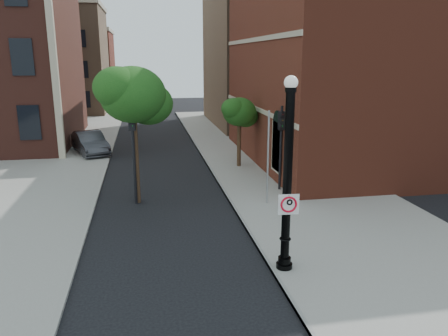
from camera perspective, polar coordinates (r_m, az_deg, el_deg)
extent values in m
plane|color=black|center=(13.83, -2.29, -13.79)|extent=(120.00, 120.00, 0.00)
cube|color=gray|center=(24.26, 8.44, -1.27)|extent=(8.00, 60.00, 0.12)
cube|color=gray|center=(31.63, -23.56, 1.34)|extent=(10.00, 50.00, 0.12)
cube|color=gray|center=(23.31, -0.80, -1.73)|extent=(0.10, 60.00, 0.14)
cube|color=maroon|center=(31.52, 24.29, 12.16)|extent=(22.00, 16.00, 12.00)
cube|color=black|center=(22.56, 6.92, 2.67)|extent=(0.08, 1.40, 2.40)
cube|color=#BAAC90|center=(27.09, 3.90, 7.90)|extent=(0.06, 16.00, 0.25)
cube|color=#BAAC90|center=(26.94, 4.05, 16.38)|extent=(0.06, 16.00, 0.25)
cube|color=#BAAC90|center=(29.57, -21.47, 14.31)|extent=(0.40, 0.40, 14.00)
cube|color=#805E46|center=(57.03, -21.40, 12.85)|extent=(12.00, 12.00, 12.00)
cube|color=maroon|center=(70.86, -19.24, 12.32)|extent=(12.00, 12.00, 10.00)
cube|color=#805E46|center=(45.65, 12.79, 14.59)|extent=(22.00, 14.00, 14.00)
cylinder|color=black|center=(14.11, 7.86, -12.70)|extent=(0.51, 0.51, 0.27)
cylinder|color=black|center=(14.01, 7.89, -11.87)|extent=(0.40, 0.40, 0.23)
cylinder|color=black|center=(13.09, 8.27, -1.82)|extent=(0.27, 0.27, 5.27)
torus|color=black|center=(13.70, 8.00, -9.14)|extent=(0.36, 0.36, 0.05)
cylinder|color=black|center=(12.62, 8.71, 10.08)|extent=(0.33, 0.33, 0.14)
sphere|color=silver|center=(12.60, 8.75, 10.98)|extent=(0.40, 0.40, 0.40)
cube|color=white|center=(13.15, 8.44, -4.72)|extent=(0.63, 0.07, 0.63)
cube|color=black|center=(13.06, 8.48, -3.52)|extent=(0.63, 0.06, 0.05)
cube|color=black|center=(13.25, 8.39, -5.91)|extent=(0.63, 0.06, 0.05)
cube|color=black|center=(13.08, 7.20, -4.78)|extent=(0.05, 0.01, 0.63)
cube|color=black|center=(13.22, 9.67, -4.67)|extent=(0.05, 0.01, 0.63)
torus|color=red|center=(13.15, 8.44, -4.72)|extent=(0.51, 0.11, 0.51)
cube|color=red|center=(13.15, 8.44, -4.72)|extent=(0.36, 0.04, 0.36)
cube|color=black|center=(13.14, 8.19, -4.74)|extent=(0.06, 0.01, 0.30)
torus|color=black|center=(13.13, 8.56, -4.44)|extent=(0.20, 0.08, 0.20)
cylinder|color=black|center=(13.06, 8.48, -3.54)|extent=(0.03, 0.02, 0.03)
imported|color=#323338|center=(31.34, -17.10, 3.15)|extent=(3.14, 5.04, 1.57)
cylinder|color=black|center=(19.81, -11.71, 1.80)|extent=(0.14, 0.14, 4.64)
cube|color=black|center=(19.54, -11.93, 6.24)|extent=(0.33, 0.32, 0.97)
sphere|color=#E50505|center=(19.35, -11.92, 7.17)|extent=(0.17, 0.17, 0.17)
sphere|color=#FF8C00|center=(19.38, -11.87, 6.32)|extent=(0.17, 0.17, 0.17)
sphere|color=#00E519|center=(19.42, -11.83, 5.47)|extent=(0.17, 0.17, 0.17)
cylinder|color=black|center=(21.44, 7.41, 2.39)|extent=(0.12, 0.12, 4.25)
cube|color=black|center=(21.20, 7.53, 6.15)|extent=(0.31, 0.29, 0.89)
sphere|color=#E50505|center=(21.02, 7.60, 6.93)|extent=(0.16, 0.16, 0.16)
sphere|color=#FF8C00|center=(21.05, 7.58, 6.21)|extent=(0.16, 0.16, 0.16)
sphere|color=#00E519|center=(21.09, 7.56, 5.50)|extent=(0.16, 0.16, 0.16)
cylinder|color=#999999|center=(19.30, 5.75, 1.15)|extent=(0.09, 0.09, 4.29)
cylinder|color=#362315|center=(19.98, -11.45, 1.84)|extent=(0.24, 0.24, 4.59)
ellipsoid|color=#154512|center=(19.59, -11.83, 9.36)|extent=(2.89, 2.89, 2.45)
ellipsoid|color=#154512|center=(20.15, -9.85, 8.27)|extent=(2.23, 2.23, 1.90)
ellipsoid|color=#154512|center=(19.20, -13.69, 10.15)|extent=(2.10, 2.10, 1.79)
cylinder|color=#362315|center=(31.23, -11.73, 5.68)|extent=(0.24, 0.24, 3.96)
ellipsoid|color=#154512|center=(30.99, -11.94, 9.82)|extent=(2.49, 2.49, 2.12)
ellipsoid|color=#154512|center=(31.46, -10.84, 9.21)|extent=(1.93, 1.93, 1.64)
ellipsoid|color=#154512|center=(30.65, -12.95, 10.25)|extent=(1.81, 1.81, 1.54)
cylinder|color=#362315|center=(26.09, 1.97, 3.40)|extent=(0.24, 0.24, 3.16)
ellipsoid|color=#154512|center=(25.81, 2.01, 7.34)|extent=(1.98, 1.98, 1.69)
ellipsoid|color=#154512|center=(26.29, 2.80, 6.77)|extent=(1.53, 1.53, 1.30)
ellipsoid|color=#154512|center=(25.43, 1.24, 7.75)|extent=(1.44, 1.44, 1.23)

